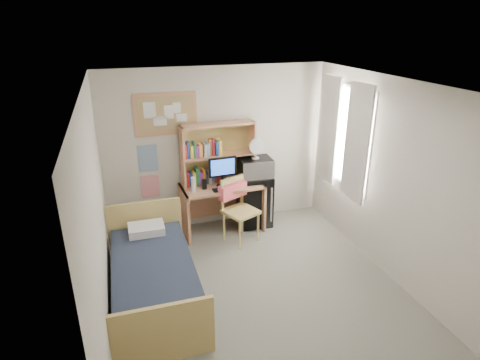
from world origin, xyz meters
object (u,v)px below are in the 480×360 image
object	(u,v)px
bulletin_board	(166,114)
mini_fridge	(254,200)
bed	(154,281)
desk_fan	(256,149)
speaker_right	(241,179)
desk_chair	(241,211)
microwave	(255,167)
monitor	(223,172)
speaker_left	(204,184)
desk	(222,208)

from	to	relation	value
bulletin_board	mini_fridge	distance (m)	2.02
bed	desk_fan	xyz separation A→B (m)	(1.84, 1.52, 1.05)
speaker_right	bed	bearing A→B (deg)	-140.46
desk_chair	microwave	distance (m)	0.79
bulletin_board	monitor	distance (m)	1.23
desk_fan	speaker_left	bearing A→B (deg)	-169.84
speaker_left	desk	bearing A→B (deg)	11.31
speaker_right	microwave	size ratio (longest dim) A/B	0.32
microwave	speaker_right	bearing A→B (deg)	-159.55
mini_fridge	speaker_left	world-z (taller)	speaker_left
bulletin_board	monitor	size ratio (longest dim) A/B	2.03
desk_chair	mini_fridge	distance (m)	0.62
bulletin_board	microwave	distance (m)	1.64
desk	microwave	size ratio (longest dim) A/B	2.51
speaker_left	speaker_right	bearing A→B (deg)	-0.00
mini_fridge	speaker_right	distance (m)	0.54
desk	desk_chair	bearing A→B (deg)	-68.18
speaker_right	monitor	bearing A→B (deg)	180.00
desk_chair	monitor	distance (m)	0.66
bed	bulletin_board	bearing A→B (deg)	74.88
mini_fridge	monitor	bearing A→B (deg)	-165.40
desk	speaker_right	distance (m)	0.57
desk_chair	speaker_left	world-z (taller)	desk_chair
mini_fridge	microwave	world-z (taller)	microwave
desk	microwave	bearing A→B (deg)	1.62
mini_fridge	speaker_right	world-z (taller)	speaker_right
bulletin_board	speaker_right	size ratio (longest dim) A/B	5.81
bulletin_board	desk	distance (m)	1.73
speaker_left	monitor	bearing A→B (deg)	-0.00
microwave	desk_fan	size ratio (longest dim) A/B	1.65
desk	desk_chair	xyz separation A→B (m)	(0.19, -0.42, 0.11)
desk	bed	xyz separation A→B (m)	(-1.26, -1.47, -0.13)
desk_fan	bed	bearing A→B (deg)	-138.13
bed	desk_fan	size ratio (longest dim) A/B	6.36
bulletin_board	desk_fan	world-z (taller)	bulletin_board
desk	monitor	bearing A→B (deg)	-90.00
desk	desk_chair	distance (m)	0.47
speaker_right	microwave	world-z (taller)	microwave
desk_chair	speaker_right	distance (m)	0.54
speaker_right	microwave	distance (m)	0.32
speaker_left	desk_fan	xyz separation A→B (m)	(0.88, 0.12, 0.44)
mini_fridge	desk_fan	world-z (taller)	desk_fan
desk	bed	distance (m)	1.94
bed	speaker_left	world-z (taller)	speaker_left
microwave	desk_chair	bearing A→B (deg)	-127.76
desk_fan	speaker_right	bearing A→B (deg)	-159.55
desk	speaker_right	xyz separation A→B (m)	(0.30, -0.05, 0.48)
desk	speaker_left	world-z (taller)	speaker_left
bed	desk_fan	distance (m)	2.61
bulletin_board	desk_chair	distance (m)	1.86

